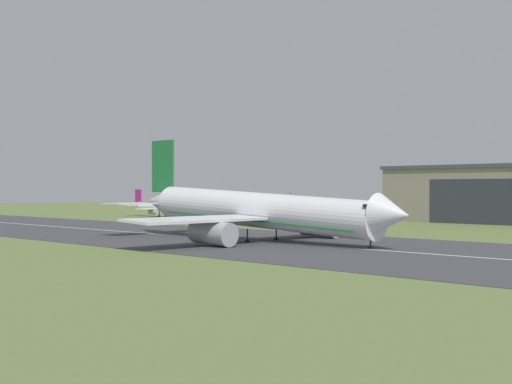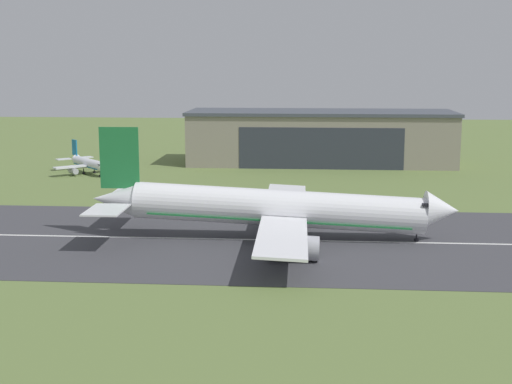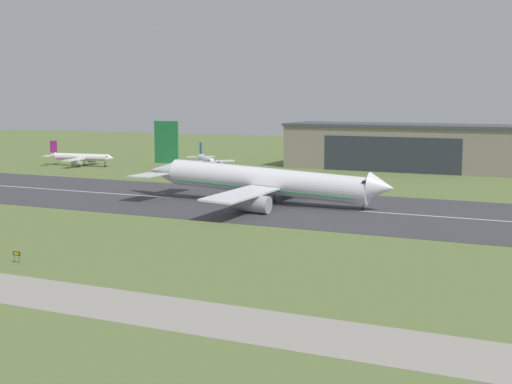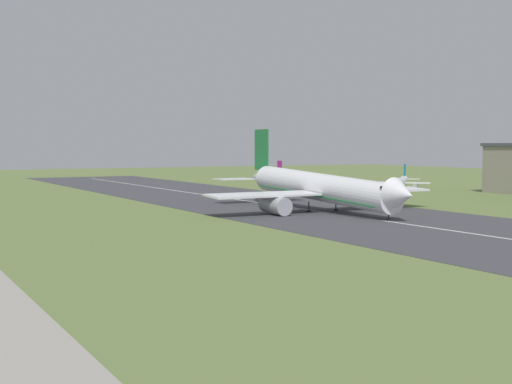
# 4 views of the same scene
# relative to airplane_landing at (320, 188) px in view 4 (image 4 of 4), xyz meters

# --- Properties ---
(ground_plane) EXTENTS (608.11, 608.11, 0.00)m
(ground_plane) POSITION_rel_airplane_landing_xyz_m (-10.27, -49.65, -5.03)
(ground_plane) COLOR olive
(runway_strip) EXTENTS (368.11, 48.81, 0.06)m
(runway_strip) POSITION_rel_airplane_landing_xyz_m (-10.27, -0.79, -5.00)
(runway_strip) COLOR #3D3D42
(runway_strip) RESTS_ON ground_plane
(runway_centreline) EXTENTS (331.30, 0.70, 0.01)m
(runway_centreline) POSITION_rel_airplane_landing_xyz_m (-10.27, -0.79, -4.97)
(runway_centreline) COLOR silver
(runway_centreline) RESTS_ON runway_strip
(airplane_landing) EXTENTS (59.63, 54.19, 18.20)m
(airplane_landing) POSITION_rel_airplane_landing_xyz_m (0.00, 0.00, 0.00)
(airplane_landing) COLOR white
(airplane_landing) RESTS_ON ground_plane
(airplane_parked_west) EXTENTS (18.73, 19.23, 8.12)m
(airplane_parked_west) POSITION_rel_airplane_landing_xyz_m (-51.92, 66.13, -2.42)
(airplane_parked_west) COLOR silver
(airplane_parked_west) RESTS_ON ground_plane
(airplane_parked_east) EXTENTS (25.96, 21.01, 8.56)m
(airplane_parked_east) POSITION_rel_airplane_landing_xyz_m (-94.12, 52.90, -2.02)
(airplane_parked_east) COLOR white
(airplane_parked_east) RESTS_ON ground_plane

